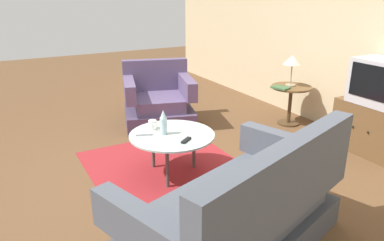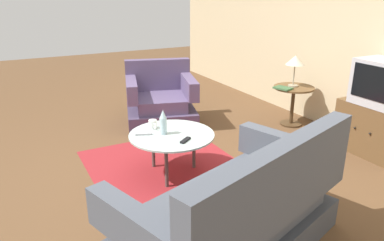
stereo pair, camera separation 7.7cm
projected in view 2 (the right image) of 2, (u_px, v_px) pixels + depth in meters
ground_plane at (179, 171)px, 3.98m from camera, size 16.00×16.00×0.00m
back_wall at (359, 31)px, 4.63m from camera, size 9.00×0.12×2.70m
area_rug at (172, 173)px, 3.92m from camera, size 2.07×1.59×0.00m
armchair at (161, 102)px, 5.31m from camera, size 1.11×1.16×0.88m
couch at (235, 216)px, 2.66m from camera, size 1.42×1.92×0.97m
coffee_table at (172, 137)px, 3.78m from camera, size 0.88×0.88×0.46m
side_table at (293, 97)px, 5.20m from camera, size 0.56×0.56×0.56m
tv_stand at (375, 130)px, 4.30m from camera, size 0.84×0.45×0.61m
television at (384, 83)px, 4.11m from camera, size 0.56×0.46×0.52m
table_lamp at (295, 61)px, 5.05m from camera, size 0.26×0.26×0.43m
vase at (163, 123)px, 3.73m from camera, size 0.07×0.07×0.26m
mug at (153, 124)px, 3.90m from camera, size 0.14×0.09×0.09m
tv_remote_dark at (185, 140)px, 3.58m from camera, size 0.12×0.15×0.02m
tv_remote_silver at (144, 134)px, 3.74m from camera, size 0.10×0.17×0.02m
book at (283, 88)px, 5.03m from camera, size 0.27×0.22×0.02m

